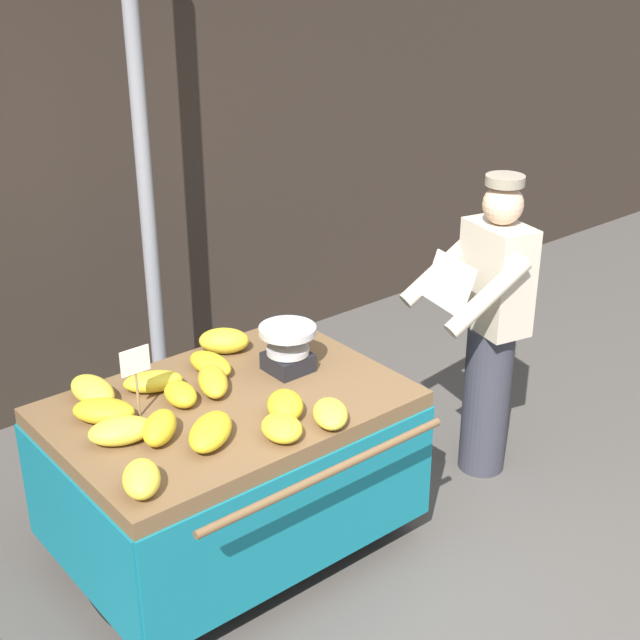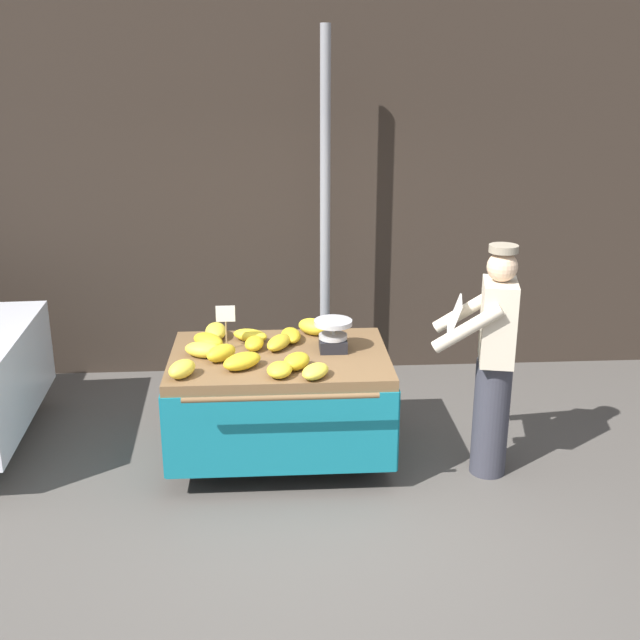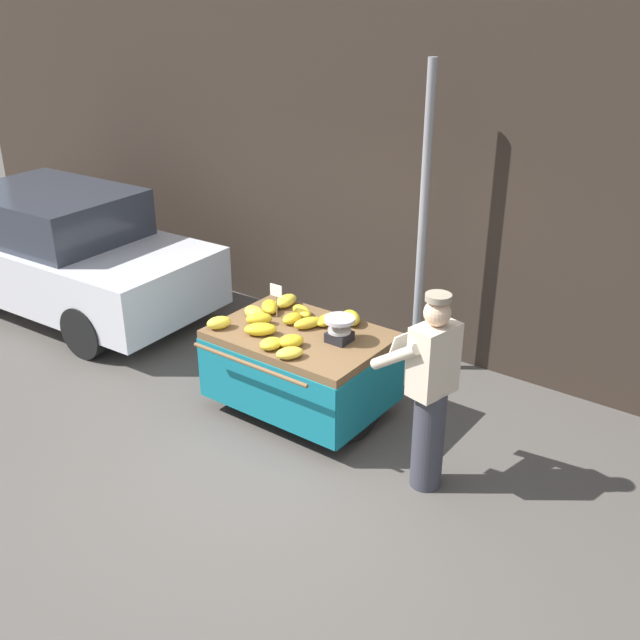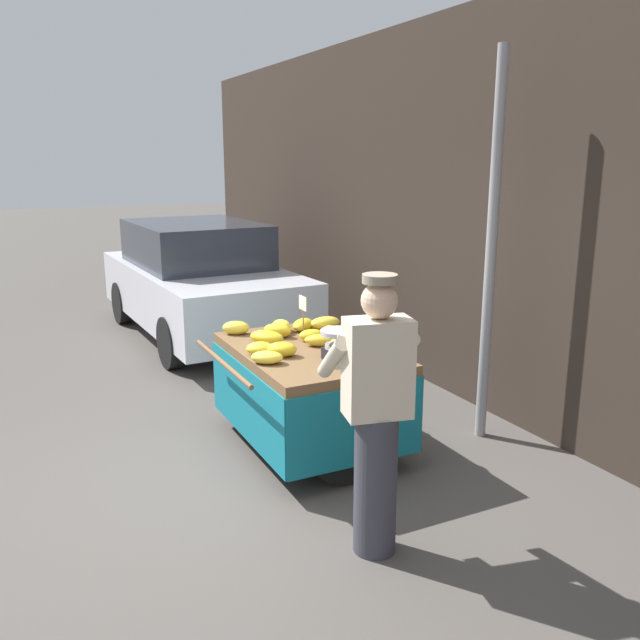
# 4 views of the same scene
# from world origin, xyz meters

# --- Properties ---
(ground_plane) EXTENTS (60.00, 60.00, 0.00)m
(ground_plane) POSITION_xyz_m (0.00, 0.00, 0.00)
(ground_plane) COLOR #514C47
(back_wall) EXTENTS (16.00, 0.24, 3.70)m
(back_wall) POSITION_xyz_m (0.00, 2.88, 1.85)
(back_wall) COLOR #332821
(back_wall) RESTS_ON ground
(street_pole) EXTENTS (0.09, 0.09, 3.19)m
(street_pole) POSITION_xyz_m (0.12, 2.34, 1.59)
(street_pole) COLOR gray
(street_pole) RESTS_ON ground
(banana_cart) EXTENTS (1.61, 1.31, 0.86)m
(banana_cart) POSITION_xyz_m (-0.31, 0.91, 0.63)
(banana_cart) COLOR brown
(banana_cart) RESTS_ON ground
(weighing_scale) EXTENTS (0.28, 0.28, 0.24)m
(weighing_scale) POSITION_xyz_m (0.09, 0.96, 0.98)
(weighing_scale) COLOR black
(weighing_scale) RESTS_ON banana_cart
(price_sign) EXTENTS (0.14, 0.01, 0.34)m
(price_sign) POSITION_xyz_m (-0.70, 1.03, 1.11)
(price_sign) COLOR #997A51
(price_sign) RESTS_ON banana_cart
(banana_bunch_0) EXTENTS (0.25, 0.32, 0.10)m
(banana_bunch_0) POSITION_xyz_m (-0.31, 1.03, 0.91)
(banana_bunch_0) COLOR gold
(banana_bunch_0) RESTS_ON banana_cart
(banana_bunch_1) EXTENTS (0.26, 0.29, 0.09)m
(banana_bunch_1) POSITION_xyz_m (-0.07, 0.45, 0.90)
(banana_bunch_1) COLOR yellow
(banana_bunch_1) RESTS_ON banana_cart
(banana_bunch_2) EXTENTS (0.17, 0.23, 0.10)m
(banana_bunch_2) POSITION_xyz_m (-0.49, 1.02, 0.91)
(banana_bunch_2) COLOR gold
(banana_bunch_2) RESTS_ON banana_cart
(banana_bunch_3) EXTENTS (0.26, 0.28, 0.11)m
(banana_bunch_3) POSITION_xyz_m (-0.19, 0.62, 0.91)
(banana_bunch_3) COLOR gold
(banana_bunch_3) RESTS_ON banana_cart
(banana_bunch_4) EXTENTS (0.27, 0.27, 0.12)m
(banana_bunch_4) POSITION_xyz_m (-0.72, 0.80, 0.92)
(banana_bunch_4) COLOR gold
(banana_bunch_4) RESTS_ON banana_cart
(banana_bunch_5) EXTENTS (0.21, 0.24, 0.10)m
(banana_bunch_5) POSITION_xyz_m (-0.31, 0.49, 0.91)
(banana_bunch_5) COLOR yellow
(banana_bunch_5) RESTS_ON banana_cart
(banana_bunch_6) EXTENTS (0.31, 0.24, 0.09)m
(banana_bunch_6) POSITION_xyz_m (-0.53, 1.21, 0.90)
(banana_bunch_6) COLOR yellow
(banana_bunch_6) RESTS_ON banana_cart
(banana_bunch_7) EXTENTS (0.16, 0.28, 0.09)m
(banana_bunch_7) POSITION_xyz_m (-0.22, 1.19, 0.90)
(banana_bunch_7) COLOR gold
(banana_bunch_7) RESTS_ON banana_cart
(banana_bunch_8) EXTENTS (0.30, 0.29, 0.12)m
(banana_bunch_8) POSITION_xyz_m (-0.04, 1.33, 0.92)
(banana_bunch_8) COLOR yellow
(banana_bunch_8) RESTS_ON banana_cart
(banana_bunch_9) EXTENTS (0.31, 0.31, 0.10)m
(banana_bunch_9) POSITION_xyz_m (-0.84, 1.10, 0.91)
(banana_bunch_9) COLOR gold
(banana_bunch_9) RESTS_ON banana_cart
(banana_bunch_10) EXTENTS (0.34, 0.32, 0.11)m
(banana_bunch_10) POSITION_xyz_m (-0.57, 0.65, 0.91)
(banana_bunch_10) COLOR gold
(banana_bunch_10) RESTS_ON banana_cart
(banana_bunch_11) EXTENTS (0.31, 0.25, 0.11)m
(banana_bunch_11) POSITION_xyz_m (-0.86, 0.90, 0.91)
(banana_bunch_11) COLOR yellow
(banana_bunch_11) RESTS_ON banana_cart
(banana_bunch_12) EXTENTS (0.17, 0.29, 0.11)m
(banana_bunch_12) POSITION_xyz_m (-0.79, 1.29, 0.91)
(banana_bunch_12) COLOR yellow
(banana_bunch_12) RESTS_ON banana_cart
(banana_bunch_13) EXTENTS (0.24, 0.28, 0.12)m
(banana_bunch_13) POSITION_xyz_m (-0.97, 0.52, 0.92)
(banana_bunch_13) COLOR yellow
(banana_bunch_13) RESTS_ON banana_cart
(vendor_person) EXTENTS (0.65, 0.60, 1.71)m
(vendor_person) POSITION_xyz_m (1.19, 0.63, 0.87)
(vendor_person) COLOR #383842
(vendor_person) RESTS_ON ground
(parked_car) EXTENTS (3.98, 1.89, 1.51)m
(parked_car) POSITION_xyz_m (-4.22, 1.13, 0.75)
(parked_car) COLOR silver
(parked_car) RESTS_ON ground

